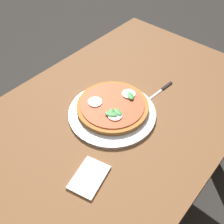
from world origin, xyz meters
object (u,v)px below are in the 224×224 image
at_px(napkin, 89,177).
at_px(knife, 163,89).
at_px(dining_table, 103,138).
at_px(serving_tray, 112,113).
at_px(pizza, 113,106).

bearing_deg(napkin, knife, 6.44).
relative_size(dining_table, serving_tray, 4.35).
height_order(dining_table, napkin, napkin).
bearing_deg(serving_tray, knife, -15.54).
distance_m(serving_tray, napkin, 0.29).
xyz_separation_m(dining_table, knife, (0.31, -0.07, 0.10)).
bearing_deg(serving_tray, pizza, 34.57).
height_order(dining_table, pizza, pizza).
height_order(serving_tray, napkin, serving_tray).
bearing_deg(knife, napkin, -173.56).
distance_m(pizza, knife, 0.25).
height_order(dining_table, serving_tray, serving_tray).
bearing_deg(serving_tray, napkin, -153.64).
height_order(napkin, knife, napkin).
relative_size(serving_tray, pizza, 1.21).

